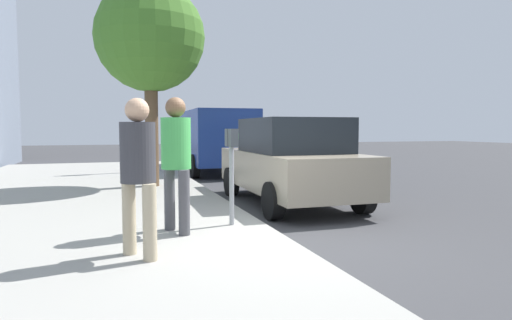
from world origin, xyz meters
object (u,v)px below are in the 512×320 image
pedestrian_at_meter (176,152)px  pedestrian_bystander (138,165)px  parked_sedan_near (290,161)px  parking_meter (232,156)px  street_tree (150,38)px  traffic_signal (153,98)px  parked_van_far (214,137)px

pedestrian_at_meter → pedestrian_bystander: (-1.03, 0.56, -0.07)m
parked_sedan_near → parking_meter: bearing=139.4°
pedestrian_bystander → street_tree: size_ratio=0.35×
street_tree → traffic_signal: size_ratio=1.37×
pedestrian_bystander → parked_sedan_near: size_ratio=0.39×
parking_meter → traffic_signal: (8.57, 0.29, 1.41)m
parking_meter → parked_van_far: parked_van_far is taller
traffic_signal → pedestrian_at_meter: bearing=176.5°
pedestrian_bystander → parked_van_far: 10.85m
street_tree → pedestrian_bystander: bearing=173.5°
parking_meter → street_tree: bearing=8.2°
parked_sedan_near → street_tree: bearing=43.3°
parking_meter → pedestrian_at_meter: 0.86m
parking_meter → pedestrian_bystander: size_ratio=0.81×
pedestrian_bystander → parked_sedan_near: bearing=15.0°
parked_sedan_near → parked_van_far: parked_van_far is taller
parked_van_far → traffic_signal: size_ratio=1.46×
pedestrian_at_meter → traffic_signal: 8.90m
parking_meter → traffic_signal: 8.69m
parked_van_far → parking_meter: bearing=168.6°
parking_meter → street_tree: size_ratio=0.29×
parked_sedan_near → parked_van_far: 6.97m
pedestrian_at_meter → pedestrian_bystander: 1.17m
parking_meter → parked_sedan_near: parked_sedan_near is taller
pedestrian_at_meter → pedestrian_bystander: size_ratio=1.05×
traffic_signal → street_tree: bearing=173.8°
parking_meter → pedestrian_at_meter: size_ratio=0.77×
parking_meter → parked_van_far: bearing=-11.4°
traffic_signal → pedestrian_bystander: bearing=173.6°
parked_van_far → traffic_signal: traffic_signal is taller
pedestrian_at_meter → parked_sedan_near: 3.59m
parking_meter → street_tree: (4.84, 0.70, 2.58)m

